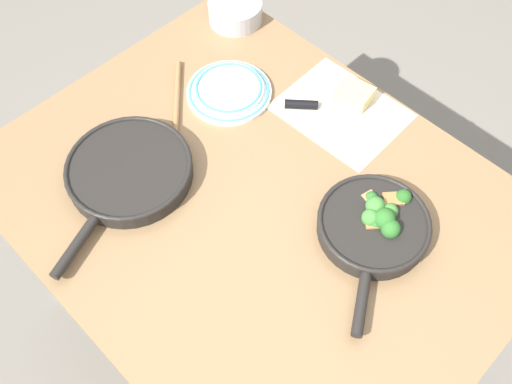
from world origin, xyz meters
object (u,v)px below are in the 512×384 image
at_px(skillet_eggs, 129,171).
at_px(cheese_block, 354,95).
at_px(skillet_broccoli, 375,225).
at_px(grater_knife, 319,106).
at_px(prep_bowl_steel, 235,11).
at_px(dinner_plate_stack, 229,90).
at_px(wooden_spoon, 176,129).

distance_m(skillet_eggs, cheese_block, 0.60).
height_order(skillet_broccoli, grater_knife, skillet_broccoli).
relative_size(cheese_block, prep_bowl_steel, 0.64).
height_order(skillet_broccoli, dinner_plate_stack, skillet_broccoli).
bearing_deg(skillet_broccoli, cheese_block, -164.74).
bearing_deg(dinner_plate_stack, skillet_eggs, -85.90).
bearing_deg(wooden_spoon, grater_knife, 99.07).
bearing_deg(prep_bowl_steel, cheese_block, -0.32).
height_order(wooden_spoon, dinner_plate_stack, dinner_plate_stack).
xyz_separation_m(skillet_eggs, dinner_plate_stack, (-0.02, 0.35, -0.01)).
relative_size(skillet_broccoli, prep_bowl_steel, 2.28).
height_order(grater_knife, dinner_plate_stack, dinner_plate_stack).
relative_size(dinner_plate_stack, prep_bowl_steel, 1.44).
bearing_deg(prep_bowl_steel, skillet_broccoli, -20.52).
bearing_deg(grater_knife, dinner_plate_stack, 171.06).
xyz_separation_m(skillet_eggs, grater_knife, (0.18, 0.48, -0.01)).
bearing_deg(cheese_block, wooden_spoon, -122.62).
height_order(wooden_spoon, prep_bowl_steel, prep_bowl_steel).
xyz_separation_m(skillet_eggs, prep_bowl_steel, (-0.22, 0.56, 0.01)).
relative_size(wooden_spoon, prep_bowl_steel, 1.90).
relative_size(skillet_eggs, grater_knife, 2.11).
distance_m(skillet_broccoli, cheese_block, 0.39).
height_order(skillet_broccoli, prep_bowl_steel, skillet_broccoli).
bearing_deg(prep_bowl_steel, wooden_spoon, -64.02).
relative_size(skillet_eggs, wooden_spoon, 1.49).
xyz_separation_m(skillet_eggs, wooden_spoon, (-0.03, 0.17, -0.01)).
height_order(dinner_plate_stack, prep_bowl_steel, prep_bowl_steel).
relative_size(skillet_broccoli, wooden_spoon, 1.20).
height_order(skillet_eggs, wooden_spoon, skillet_eggs).
height_order(grater_knife, prep_bowl_steel, prep_bowl_steel).
xyz_separation_m(wooden_spoon, grater_knife, (0.21, 0.31, 0.00)).
distance_m(skillet_eggs, dinner_plate_stack, 0.35).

